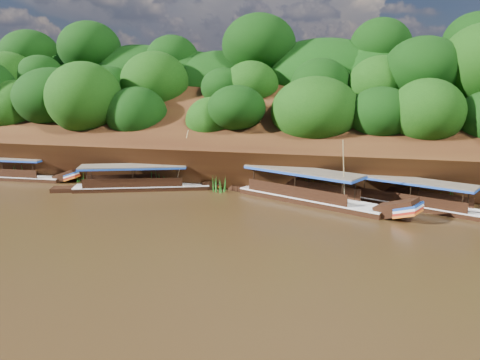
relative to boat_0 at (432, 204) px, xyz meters
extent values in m
plane|color=black|center=(-11.50, -7.02, -0.49)|extent=(160.00, 160.00, 0.00)
cube|color=black|center=(-11.50, 8.98, 3.01)|extent=(120.00, 16.12, 13.64)
cube|color=black|center=(-11.50, 18.98, -0.49)|extent=(120.00, 24.00, 12.00)
ellipsoid|color=#14440B|center=(-41.50, 14.98, 8.51)|extent=(20.00, 10.00, 8.00)
ellipsoid|color=#14440B|center=(-17.50, 7.98, 3.01)|extent=(18.00, 8.00, 6.40)
ellipsoid|color=#14440B|center=(-11.50, 15.98, 8.71)|extent=(24.00, 11.00, 8.40)
cube|color=black|center=(-0.63, 0.28, -0.49)|extent=(11.13, 6.42, 0.80)
cube|color=silver|center=(-0.63, 0.28, -0.11)|extent=(11.16, 6.48, 0.09)
cube|color=brown|center=(-1.27, 0.57, 1.64)|extent=(9.01, 5.68, 0.11)
cube|color=#1944A8|center=(-1.27, 0.57, 1.53)|extent=(9.01, 5.68, 0.16)
cube|color=black|center=(-9.24, 0.14, -0.49)|extent=(12.51, 7.54, 0.95)
cube|color=silver|center=(-9.24, 0.14, -0.04)|extent=(12.54, 7.60, 0.11)
cube|color=black|center=(-2.76, -2.91, 0.25)|extent=(3.48, 2.87, 1.79)
cube|color=#1944A8|center=(-2.04, -3.25, 0.57)|extent=(2.19, 2.31, 0.65)
cube|color=#AA2012|center=(-2.04, -3.25, 0.21)|extent=(2.19, 2.31, 0.65)
cube|color=brown|center=(-9.95, 0.48, 2.06)|extent=(10.16, 6.68, 0.13)
cube|color=#1944A8|center=(-9.95, 0.48, 1.94)|extent=(10.16, 6.68, 0.19)
cylinder|color=tan|center=(-6.63, -1.79, 2.59)|extent=(0.38, 1.89, 4.91)
cube|color=black|center=(-24.44, 1.03, -0.49)|extent=(11.97, 5.99, 0.82)
cube|color=silver|center=(-24.44, 1.03, -0.10)|extent=(11.99, 6.05, 0.09)
cube|color=black|center=(-18.09, 3.35, 0.14)|extent=(3.17, 2.38, 1.61)
cube|color=#1944A8|center=(-17.39, 3.60, 0.42)|extent=(1.92, 1.97, 0.60)
cube|color=#AA2012|center=(-17.39, 3.60, 0.11)|extent=(1.92, 1.97, 0.60)
cube|color=brown|center=(-25.14, 0.78, 1.70)|extent=(9.62, 5.38, 0.11)
cube|color=#1944A8|center=(-25.14, 0.78, 1.59)|extent=(9.62, 5.38, 0.16)
cylinder|color=tan|center=(-20.96, 2.11, 2.43)|extent=(0.88, 1.38, 4.83)
cube|color=black|center=(-38.74, 1.97, -0.49)|extent=(10.35, 2.43, 0.80)
cube|color=silver|center=(-38.74, 1.97, -0.11)|extent=(10.36, 2.49, 0.09)
cube|color=black|center=(-32.97, 2.24, 0.13)|extent=(2.51, 1.57, 1.47)
cube|color=#1944A8|center=(-32.32, 2.27, 0.39)|extent=(1.33, 1.58, 0.53)
cube|color=#AA2012|center=(-32.32, 2.27, 0.09)|extent=(1.33, 1.58, 0.53)
cube|color=brown|center=(-39.38, 1.94, 1.64)|extent=(8.14, 2.62, 0.11)
cube|color=#1944A8|center=(-39.38, 1.94, 1.54)|extent=(8.14, 2.62, 0.16)
cone|color=#1D6719|center=(-38.44, 2.56, 0.44)|extent=(1.50, 1.50, 1.86)
cone|color=#1D6719|center=(-31.50, 2.69, 0.21)|extent=(1.50, 1.50, 1.40)
cone|color=#1D6719|center=(-23.55, 2.59, 0.51)|extent=(1.50, 1.50, 2.00)
cone|color=#1D6719|center=(-17.51, 1.90, 0.21)|extent=(1.50, 1.50, 1.40)
cone|color=#1D6719|center=(-9.72, 2.18, 0.30)|extent=(1.50, 1.50, 1.59)
cone|color=#1D6719|center=(-4.94, 2.83, 0.59)|extent=(1.50, 1.50, 2.17)
cone|color=#1D6719|center=(1.50, 2.85, 0.21)|extent=(1.50, 1.50, 1.41)
camera|label=1|loc=(-5.80, -36.83, 9.28)|focal=35.00mm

